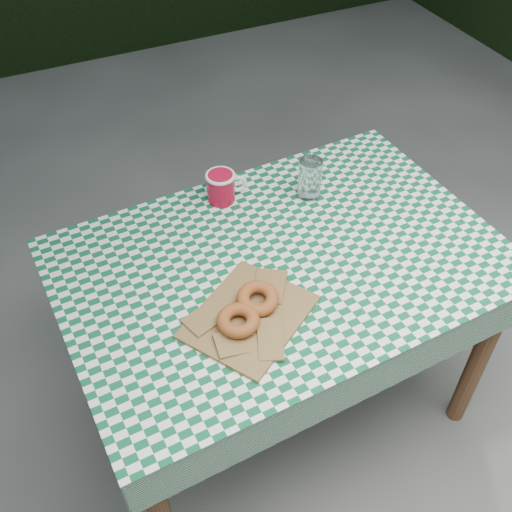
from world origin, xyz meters
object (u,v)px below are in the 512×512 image
Objects in this scene: table at (279,341)px; coffee_mug at (221,187)px; paper_bag at (249,316)px; drinking_glass at (310,178)px.

table is 7.09× the size of coffee_mug.
drinking_glass reaches higher than paper_bag.
paper_bag is 2.39× the size of drinking_glass.
table is at bearing -73.40° from coffee_mug.
coffee_mug is (-0.05, 0.32, 0.43)m from table.
table is at bearing -132.65° from drinking_glass.
coffee_mug is at bearing 159.70° from drinking_glass.
coffee_mug is (0.12, 0.47, 0.04)m from paper_bag.
drinking_glass is at bearing 44.33° from table.
coffee_mug reaches higher than paper_bag.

